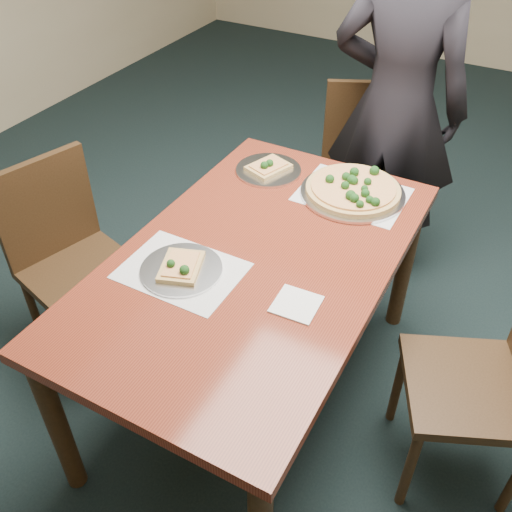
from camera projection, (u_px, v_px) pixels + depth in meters
The scene contains 12 objects.
ground at pixel (315, 358), 2.61m from camera, with size 8.00×8.00×0.00m, color black.
dining_table at pixel (256, 276), 2.06m from camera, with size 0.90×1.50×0.75m.
chair_far at pixel (363, 164), 2.95m from camera, with size 0.56×0.56×0.91m.
chair_left at pixel (69, 253), 2.38m from camera, with size 0.52×0.52×0.91m.
chair_right at pixel (497, 377), 1.88m from camera, with size 0.55×0.55×0.91m.
diner at pixel (396, 108), 2.61m from camera, with size 0.65×0.42×1.78m, color black.
placemat_main at pixel (352, 194), 2.30m from camera, with size 0.42×0.32×0.00m, color white.
placemat_near at pixel (182, 271), 1.94m from camera, with size 0.40×0.30×0.00m, color white.
pizza_pan at pixel (353, 190), 2.28m from camera, with size 0.42×0.42×0.07m.
slice_plate_near at pixel (181, 268), 1.93m from camera, with size 0.28×0.28×0.06m.
slice_plate_far at pixel (268, 169), 2.43m from camera, with size 0.28×0.28×0.06m.
napkin at pixel (296, 304), 1.81m from camera, with size 0.14×0.14×0.01m, color white.
Camera 1 is at (0.59, -1.64, 2.02)m, focal length 40.00 mm.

